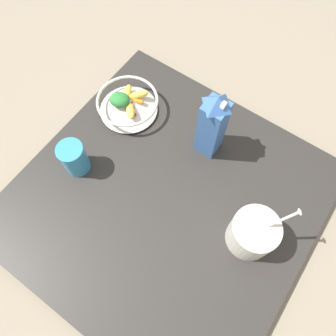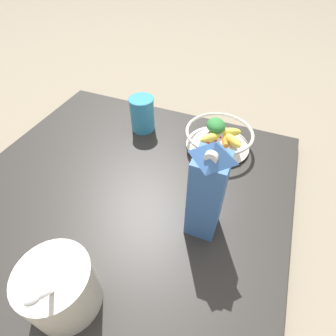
# 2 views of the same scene
# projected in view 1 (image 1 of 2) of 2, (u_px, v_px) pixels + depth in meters

# --- Properties ---
(ground_plane) EXTENTS (6.00, 6.00, 0.00)m
(ground_plane) POSITION_uv_depth(u_px,v_px,m) (166.00, 201.00, 1.09)
(ground_plane) COLOR gray
(countertop) EXTENTS (0.91, 0.91, 0.04)m
(countertop) POSITION_uv_depth(u_px,v_px,m) (166.00, 200.00, 1.07)
(countertop) COLOR #2D2B28
(countertop) RESTS_ON ground_plane
(fruit_bowl) EXTENTS (0.22, 0.22, 0.09)m
(fruit_bowl) POSITION_uv_depth(u_px,v_px,m) (128.00, 104.00, 1.16)
(fruit_bowl) COLOR silver
(fruit_bowl) RESTS_ON countertop
(milk_carton) EXTENTS (0.07, 0.07, 0.28)m
(milk_carton) POSITION_uv_depth(u_px,v_px,m) (212.00, 124.00, 1.01)
(milk_carton) COLOR #3D6BB2
(milk_carton) RESTS_ON countertop
(yogurt_tub) EXTENTS (0.14, 0.14, 0.23)m
(yogurt_tub) POSITION_uv_depth(u_px,v_px,m) (253.00, 233.00, 0.94)
(yogurt_tub) COLOR silver
(yogurt_tub) RESTS_ON countertop
(drinking_cup) EXTENTS (0.09, 0.09, 0.12)m
(drinking_cup) POSITION_uv_depth(u_px,v_px,m) (74.00, 158.00, 1.05)
(drinking_cup) COLOR #3893C6
(drinking_cup) RESTS_ON countertop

